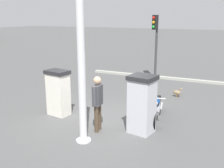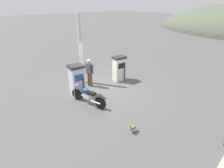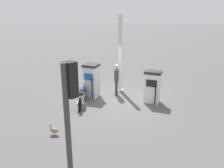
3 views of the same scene
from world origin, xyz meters
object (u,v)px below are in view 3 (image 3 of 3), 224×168
at_px(motorcycle_near_pump, 82,95).
at_px(wandering_duck, 54,130).
at_px(canopy_support_pole, 120,55).
at_px(fuel_pump_far, 152,87).
at_px(attendant_person, 117,78).
at_px(fuel_pump_near, 91,80).
at_px(roadside_traffic_light, 70,111).

distance_m(motorcycle_near_pump, wandering_duck, 2.84).
distance_m(wandering_duck, canopy_support_pole, 5.53).
height_order(fuel_pump_far, canopy_support_pole, canopy_support_pole).
height_order(motorcycle_near_pump, attendant_person, attendant_person).
bearing_deg(fuel_pump_far, wandering_duck, -38.00).
xyz_separation_m(fuel_pump_near, roadside_traffic_light, (6.40, 1.85, 1.42)).
height_order(fuel_pump_near, wandering_duck, fuel_pump_near).
bearing_deg(motorcycle_near_pump, canopy_support_pole, 151.51).
xyz_separation_m(fuel_pump_far, attendant_person, (-0.51, -1.83, 0.15)).
bearing_deg(canopy_support_pole, motorcycle_near_pump, -28.49).
height_order(wandering_duck, canopy_support_pole, canopy_support_pole).
distance_m(fuel_pump_near, roadside_traffic_light, 6.81).
xyz_separation_m(fuel_pump_near, canopy_support_pole, (-1.26, 1.14, 1.06)).
bearing_deg(fuel_pump_far, fuel_pump_near, -90.00).
bearing_deg(fuel_pump_near, roadside_traffic_light, 16.16).
xyz_separation_m(motorcycle_near_pump, attendant_person, (-1.54, 1.25, 0.48)).
relative_size(fuel_pump_near, motorcycle_near_pump, 0.83).
bearing_deg(fuel_pump_near, wandering_duck, -0.56).
relative_size(wandering_duck, roadside_traffic_light, 0.12).
relative_size(fuel_pump_near, wandering_duck, 4.13).
relative_size(fuel_pump_far, motorcycle_near_pump, 0.76).
bearing_deg(wandering_duck, motorcycle_near_pump, -178.69).
height_order(fuel_pump_near, roadside_traffic_light, roadside_traffic_light).
xyz_separation_m(fuel_pump_far, canopy_support_pole, (-1.26, -1.83, 1.13)).
xyz_separation_m(wandering_duck, canopy_support_pole, (-5.12, 1.18, 1.71)).
bearing_deg(attendant_person, motorcycle_near_pump, -38.95).
distance_m(wandering_duck, roadside_traffic_light, 3.79).
relative_size(attendant_person, canopy_support_pole, 0.41).
height_order(fuel_pump_far, motorcycle_near_pump, fuel_pump_far).
relative_size(fuel_pump_far, attendant_person, 0.94).
distance_m(fuel_pump_far, roadside_traffic_light, 6.67).
distance_m(motorcycle_near_pump, roadside_traffic_light, 6.00).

